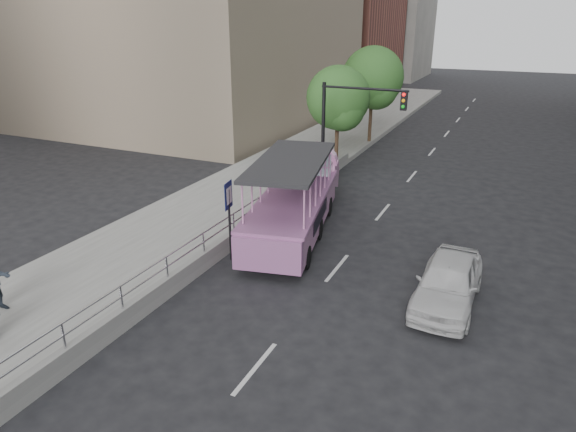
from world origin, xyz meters
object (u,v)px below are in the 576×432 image
object	(u,v)px
duck_boat	(298,199)
street_tree_far	(374,80)
street_tree_near	(339,101)
car	(448,282)
parking_sign	(229,212)
traffic_signal	(346,119)

from	to	relation	value
duck_boat	street_tree_far	size ratio (longest dim) A/B	1.53
street_tree_near	car	bearing A→B (deg)	-57.62
parking_sign	street_tree_near	size ratio (longest dim) A/B	0.51
street_tree_near	street_tree_far	bearing A→B (deg)	88.09
car	traffic_signal	world-z (taller)	traffic_signal
parking_sign	street_tree_far	size ratio (longest dim) A/B	0.45
parking_sign	traffic_signal	xyz separation A→B (m)	(0.96, 9.50, 1.68)
car	parking_sign	size ratio (longest dim) A/B	1.46
car	traffic_signal	distance (m)	11.70
car	street_tree_near	world-z (taller)	street_tree_near
traffic_signal	car	bearing A→B (deg)	-55.17
car	traffic_signal	bearing A→B (deg)	125.57
traffic_signal	street_tree_near	bearing A→B (deg)	114.98
duck_boat	parking_sign	distance (m)	4.04
parking_sign	traffic_signal	distance (m)	9.69
traffic_signal	street_tree_far	distance (m)	9.57
duck_boat	street_tree_near	size ratio (longest dim) A/B	1.73
street_tree_near	traffic_signal	bearing A→B (deg)	-65.02
parking_sign	car	bearing A→B (deg)	1.28
street_tree_near	duck_boat	bearing A→B (deg)	-80.52
duck_boat	traffic_signal	distance (m)	6.06
street_tree_far	car	bearing A→B (deg)	-67.19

